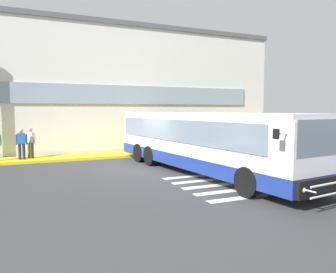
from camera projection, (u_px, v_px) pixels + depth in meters
name	position (u px, v px, depth m)	size (l,w,h in m)	color
ground_plane	(148.00, 169.00, 15.33)	(80.00, 90.00, 0.02)	#353538
bay_paint_stripes	(234.00, 183.00, 12.28)	(4.40, 3.96, 0.01)	silver
terminal_building	(90.00, 92.00, 25.37)	(25.50, 13.80, 8.51)	silver
boarding_curb	(122.00, 154.00, 19.72)	(27.70, 2.00, 0.15)	yellow
bus_main_foreground	(202.00, 143.00, 14.35)	(3.99, 12.59, 2.70)	silver
passenger_by_doorway	(21.00, 142.00, 17.16)	(0.59, 0.24, 1.68)	#1E2338
passenger_at_curb_edge	(30.00, 141.00, 17.73)	(0.50, 0.40, 1.68)	#4C4233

